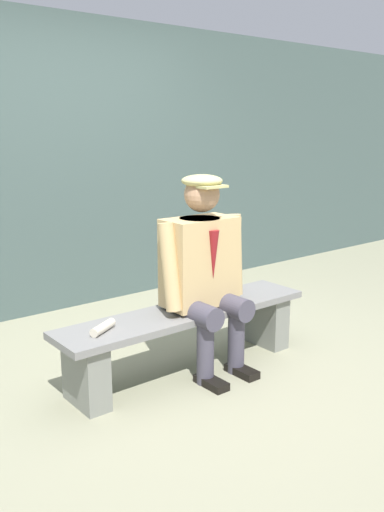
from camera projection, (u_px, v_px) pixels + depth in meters
ground_plane at (187, 370)px, 3.67m from camera, size 30.00×30.00×0.00m
bench at (187, 329)px, 3.60m from camera, size 1.80×0.39×0.43m
seated_man at (204, 266)px, 3.54m from camera, size 0.65×0.53×1.29m
rolled_magazine at (103, 328)px, 3.17m from camera, size 0.20×0.14×0.05m
stadium_wall at (57, 166)px, 4.77m from camera, size 12.00×0.24×2.51m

